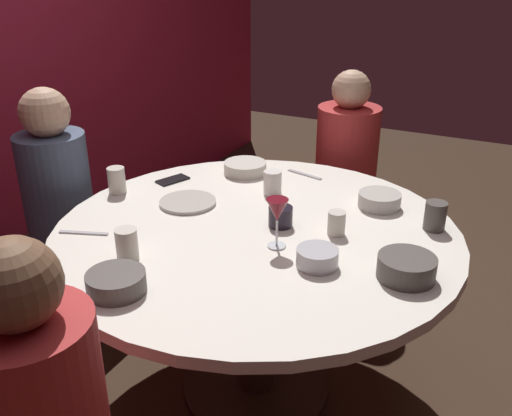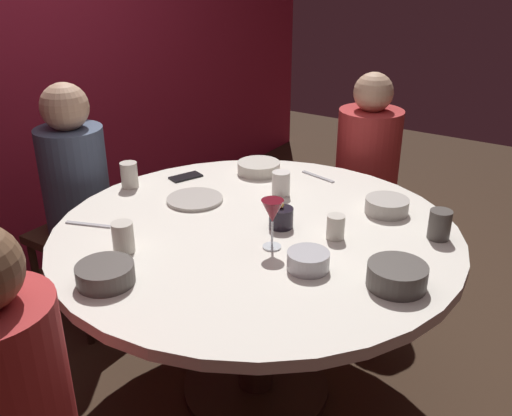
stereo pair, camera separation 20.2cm
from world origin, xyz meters
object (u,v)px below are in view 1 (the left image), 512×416
at_px(candle_holder, 281,216).
at_px(bowl_sauce_side, 116,282).
at_px(cup_center_front, 336,223).
at_px(cell_phone, 173,180).
at_px(dining_table, 256,260).
at_px(cup_by_left_diner, 273,183).
at_px(cup_near_candle, 435,216).
at_px(cup_by_right_diner, 117,180).
at_px(seated_diner_right, 347,155).
at_px(cup_far_edge, 127,244).
at_px(bowl_small_white, 245,168).
at_px(seated_diner_back, 56,188).
at_px(bowl_salad_center, 406,267).
at_px(bowl_rice_portion, 379,200).
at_px(dinner_plate, 188,202).
at_px(bowl_serving_large, 317,257).
at_px(wine_glass, 277,212).

distance_m(candle_holder, bowl_sauce_side, 0.67).
bearing_deg(cup_center_front, cell_phone, 78.69).
bearing_deg(dining_table, cup_by_left_diner, 14.80).
bearing_deg(cup_near_candle, cup_by_right_diner, 101.38).
relative_size(seated_diner_right, cup_far_edge, 10.76).
bearing_deg(cup_center_front, bowl_small_white, 55.69).
height_order(dining_table, seated_diner_back, seated_diner_back).
distance_m(candle_holder, cell_phone, 0.64).
bearing_deg(bowl_small_white, bowl_salad_center, -123.58).
height_order(candle_holder, bowl_small_white, candle_holder).
height_order(seated_diner_back, bowl_salad_center, seated_diner_back).
bearing_deg(cup_by_left_diner, seated_diner_back, 109.25).
bearing_deg(cup_by_left_diner, cup_by_right_diner, 115.74).
height_order(cell_phone, cup_far_edge, cup_far_edge).
xyz_separation_m(seated_diner_back, bowl_rice_portion, (0.39, -1.33, 0.06)).
distance_m(dinner_plate, bowl_serving_large, 0.68).
distance_m(bowl_rice_portion, cup_far_edge, 0.99).
distance_m(cup_near_candle, cup_by_right_diner, 1.27).
relative_size(dinner_plate, cup_near_candle, 2.15).
relative_size(wine_glass, bowl_sauce_side, 1.00).
bearing_deg(bowl_serving_large, cup_by_left_diner, 39.14).
height_order(cell_phone, cup_center_front, cup_center_front).
bearing_deg(cup_near_candle, wine_glass, 129.95).
relative_size(candle_holder, cup_near_candle, 0.91).
xyz_separation_m(dining_table, seated_diner_right, (1.04, 0.00, 0.10)).
xyz_separation_m(dinner_plate, cell_phone, (0.18, 0.20, -0.00)).
bearing_deg(bowl_sauce_side, seated_diner_right, -6.32).
height_order(bowl_rice_portion, cup_near_candle, cup_near_candle).
distance_m(seated_diner_back, dinner_plate, 0.65).
distance_m(wine_glass, bowl_serving_large, 0.20).
bearing_deg(bowl_small_white, cup_by_left_diner, -127.24).
bearing_deg(cup_by_left_diner, bowl_sauce_side, 173.89).
bearing_deg(seated_diner_right, dinner_plate, -19.44).
distance_m(bowl_salad_center, cup_by_left_diner, 0.77).
bearing_deg(seated_diner_back, cell_phone, 29.17).
distance_m(dinner_plate, cup_by_right_diner, 0.33).
height_order(bowl_salad_center, bowl_rice_portion, bowl_salad_center).
bearing_deg(cell_phone, bowl_serving_large, -4.99).
relative_size(seated_diner_back, bowl_small_white, 6.06).
xyz_separation_m(dinner_plate, cup_center_front, (0.02, -0.62, 0.04)).
bearing_deg(wine_glass, bowl_small_white, 36.59).
bearing_deg(bowl_sauce_side, dinner_plate, 14.59).
relative_size(seated_diner_back, dinner_plate, 5.16).
bearing_deg(bowl_small_white, bowl_rice_portion, -97.97).
bearing_deg(cup_center_front, cup_near_candle, -56.83).
distance_m(wine_glass, bowl_salad_center, 0.45).
bearing_deg(wine_glass, cup_center_front, -39.54).
xyz_separation_m(candle_holder, bowl_salad_center, (-0.15, -0.50, -0.00)).
bearing_deg(cup_by_right_diner, bowl_serving_large, -100.95).
distance_m(dining_table, cup_by_left_diner, 0.37).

